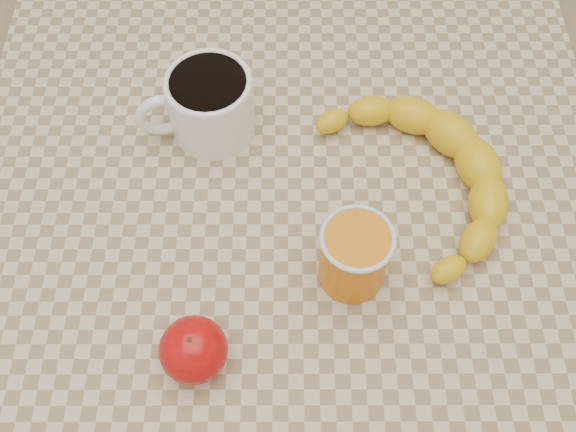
{
  "coord_description": "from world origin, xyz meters",
  "views": [
    {
      "loc": [
        -0.0,
        -0.36,
        1.42
      ],
      "look_at": [
        0.0,
        0.0,
        0.77
      ],
      "focal_mm": 40.0,
      "sensor_mm": 36.0,
      "label": 1
    }
  ],
  "objects_px": {
    "coffee_mug": "(208,103)",
    "orange_juice_glass": "(354,256)",
    "table": "(288,256)",
    "apple": "(193,350)",
    "banana": "(424,175)"
  },
  "relations": [
    {
      "from": "orange_juice_glass",
      "to": "banana",
      "type": "xyz_separation_m",
      "value": [
        0.09,
        0.12,
        -0.02
      ]
    },
    {
      "from": "coffee_mug",
      "to": "apple",
      "type": "distance_m",
      "value": 0.31
    },
    {
      "from": "table",
      "to": "banana",
      "type": "distance_m",
      "value": 0.2
    },
    {
      "from": "table",
      "to": "orange_juice_glass",
      "type": "xyz_separation_m",
      "value": [
        0.07,
        -0.07,
        0.13
      ]
    },
    {
      "from": "orange_juice_glass",
      "to": "table",
      "type": "bearing_deg",
      "value": 137.54
    },
    {
      "from": "apple",
      "to": "banana",
      "type": "xyz_separation_m",
      "value": [
        0.26,
        0.22,
        -0.01
      ]
    },
    {
      "from": "orange_juice_glass",
      "to": "banana",
      "type": "bearing_deg",
      "value": 52.01
    },
    {
      "from": "table",
      "to": "coffee_mug",
      "type": "bearing_deg",
      "value": 124.36
    },
    {
      "from": "table",
      "to": "apple",
      "type": "distance_m",
      "value": 0.22
    },
    {
      "from": "coffee_mug",
      "to": "orange_juice_glass",
      "type": "distance_m",
      "value": 0.27
    },
    {
      "from": "coffee_mug",
      "to": "orange_juice_glass",
      "type": "relative_size",
      "value": 1.71
    },
    {
      "from": "table",
      "to": "banana",
      "type": "xyz_separation_m",
      "value": [
        0.16,
        0.05,
        0.11
      ]
    },
    {
      "from": "orange_juice_glass",
      "to": "apple",
      "type": "distance_m",
      "value": 0.2
    },
    {
      "from": "table",
      "to": "coffee_mug",
      "type": "height_order",
      "value": "coffee_mug"
    },
    {
      "from": "coffee_mug",
      "to": "apple",
      "type": "bearing_deg",
      "value": -89.8
    }
  ]
}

